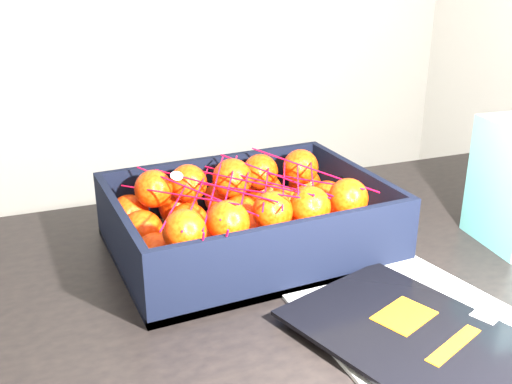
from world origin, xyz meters
name	(u,v)px	position (x,y,z in m)	size (l,w,h in m)	color
table	(327,330)	(0.24, 0.14, 0.65)	(1.25, 0.87, 0.75)	black
magazine_stack	(417,329)	(0.26, -0.04, 0.76)	(0.32, 0.33, 0.02)	silver
produce_crate	(248,230)	(0.16, 0.27, 0.78)	(0.42, 0.32, 0.11)	brown
clementine_heap	(248,214)	(0.16, 0.27, 0.81)	(0.40, 0.30, 0.12)	#FE3205
mesh_net	(246,187)	(0.15, 0.26, 0.86)	(0.35, 0.28, 0.09)	red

